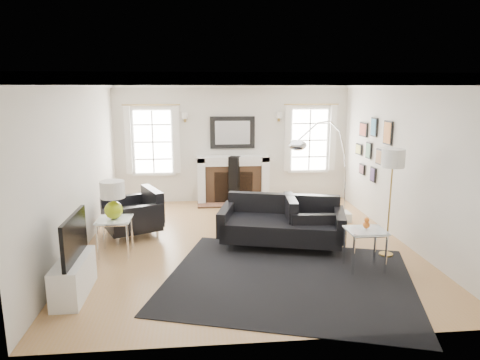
{
  "coord_description": "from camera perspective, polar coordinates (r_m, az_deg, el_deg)",
  "views": [
    {
      "loc": [
        -0.79,
        -7.06,
        2.64
      ],
      "look_at": [
        -0.08,
        0.3,
        1.07
      ],
      "focal_mm": 32.0,
      "sensor_mm": 36.0,
      "label": 1
    }
  ],
  "objects": [
    {
      "name": "tv_unit",
      "position": [
        6.06,
        -21.3,
        -11.31
      ],
      "size": [
        0.35,
        1.0,
        1.09
      ],
      "color": "white",
      "rests_on": "floor"
    },
    {
      "name": "mantel_mirror",
      "position": [
        10.09,
        -1.01,
        6.35
      ],
      "size": [
        1.05,
        0.07,
        0.75
      ],
      "color": "black",
      "rests_on": "back_wall"
    },
    {
      "name": "armchair_left",
      "position": [
        8.12,
        -13.77,
        -4.5
      ],
      "size": [
        1.24,
        1.3,
        0.69
      ],
      "color": "black",
      "rests_on": "floor"
    },
    {
      "name": "stick_floor_lamp",
      "position": [
        7.04,
        19.69,
        2.05
      ],
      "size": [
        0.35,
        0.35,
        1.75
      ],
      "color": "#A68239",
      "rests_on": "floor"
    },
    {
      "name": "nesting_table",
      "position": [
        6.64,
        16.39,
        -7.37
      ],
      "size": [
        0.56,
        0.47,
        0.62
      ],
      "color": "silver",
      "rests_on": "floor"
    },
    {
      "name": "back_wall",
      "position": [
        10.16,
        -1.03,
        4.97
      ],
      "size": [
        5.5,
        0.04,
        2.8
      ],
      "primitive_type": "cube",
      "color": "beige",
      "rests_on": "floor"
    },
    {
      "name": "crown_molding",
      "position": [
        7.1,
        0.89,
        12.78
      ],
      "size": [
        5.5,
        6.0,
        0.12
      ],
      "primitive_type": "cube",
      "color": "white",
      "rests_on": "back_wall"
    },
    {
      "name": "window_left",
      "position": [
        10.13,
        -11.54,
        5.04
      ],
      "size": [
        1.24,
        0.15,
        1.62
      ],
      "color": "white",
      "rests_on": "back_wall"
    },
    {
      "name": "left_wall",
      "position": [
        7.43,
        -20.74,
        1.58
      ],
      "size": [
        0.04,
        6.0,
        2.8
      ],
      "primitive_type": "cube",
      "color": "beige",
      "rests_on": "floor"
    },
    {
      "name": "front_wall",
      "position": [
        4.32,
        5.29,
        -4.81
      ],
      "size": [
        5.5,
        0.04,
        2.8
      ],
      "primitive_type": "cube",
      "color": "beige",
      "rests_on": "floor"
    },
    {
      "name": "right_wall",
      "position": [
        7.99,
        20.87,
        2.26
      ],
      "size": [
        0.04,
        6.0,
        2.8
      ],
      "primitive_type": "cube",
      "color": "beige",
      "rests_on": "floor"
    },
    {
      "name": "floor",
      "position": [
        7.58,
        0.82,
        -8.42
      ],
      "size": [
        6.0,
        6.0,
        0.0
      ],
      "primitive_type": "plane",
      "color": "#A97A46",
      "rests_on": "ground"
    },
    {
      "name": "coffee_table",
      "position": [
        8.12,
        3.38,
        -4.32
      ],
      "size": [
        0.89,
        0.89,
        0.39
      ],
      "color": "silver",
      "rests_on": "floor"
    },
    {
      "name": "window_right",
      "position": [
        10.41,
        9.24,
        5.31
      ],
      "size": [
        1.24,
        0.15,
        1.62
      ],
      "color": "white",
      "rests_on": "back_wall"
    },
    {
      "name": "gourd_lamp",
      "position": [
        7.13,
        -16.59,
        -2.22
      ],
      "size": [
        0.39,
        0.39,
        0.62
      ],
      "color": "#9FB716",
      "rests_on": "side_table_left"
    },
    {
      "name": "orange_vase",
      "position": [
        6.57,
        16.5,
        -5.6
      ],
      "size": [
        0.1,
        0.1,
        0.17
      ],
      "color": "orange",
      "rests_on": "nesting_table"
    },
    {
      "name": "arc_floor_lamp",
      "position": [
        8.12,
        11.05,
        1.32
      ],
      "size": [
        1.53,
        1.41,
        2.16
      ],
      "color": "white",
      "rests_on": "floor"
    },
    {
      "name": "side_table_left",
      "position": [
        7.26,
        -16.37,
        -5.81
      ],
      "size": [
        0.54,
        0.54,
        0.59
      ],
      "color": "silver",
      "rests_on": "floor"
    },
    {
      "name": "gallery_wall",
      "position": [
        9.13,
        17.18,
        4.48
      ],
      "size": [
        0.04,
        1.73,
        1.29
      ],
      "color": "black",
      "rests_on": "right_wall"
    },
    {
      "name": "speaker_tower",
      "position": [
        9.96,
        -0.75,
        -0.05
      ],
      "size": [
        0.29,
        0.29,
        1.13
      ],
      "primitive_type": "cube",
      "rotation": [
        0.0,
        0.0,
        -0.37
      ],
      "color": "black",
      "rests_on": "floor"
    },
    {
      "name": "fireplace",
      "position": [
        10.1,
        -0.91,
        -0.01
      ],
      "size": [
        1.7,
        0.69,
        1.11
      ],
      "color": "white",
      "rests_on": "floor"
    },
    {
      "name": "sofa",
      "position": [
        7.44,
        5.59,
        -5.86
      ],
      "size": [
        2.25,
        1.44,
        0.68
      ],
      "color": "black",
      "rests_on": "floor"
    },
    {
      "name": "area_rug",
      "position": [
        6.27,
        6.55,
        -12.97
      ],
      "size": [
        4.09,
        3.71,
        0.01
      ],
      "primitive_type": "cube",
      "rotation": [
        0.0,
        0.0,
        -0.3
      ],
      "color": "black",
      "rests_on": "floor"
    },
    {
      "name": "ceiling",
      "position": [
        7.1,
        0.89,
        13.26
      ],
      "size": [
        5.5,
        6.0,
        0.02
      ],
      "primitive_type": "cube",
      "color": "white",
      "rests_on": "back_wall"
    },
    {
      "name": "armchair_right",
      "position": [
        7.59,
        9.15,
        -5.52
      ],
      "size": [
        0.98,
        1.07,
        0.68
      ],
      "color": "black",
      "rests_on": "floor"
    }
  ]
}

